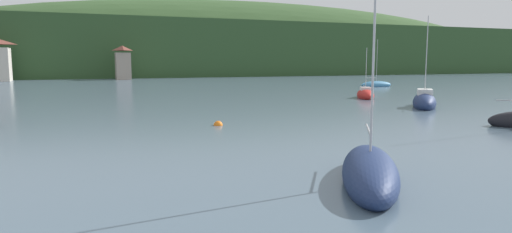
{
  "coord_description": "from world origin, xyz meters",
  "views": [
    {
      "loc": [
        -8.78,
        28.48,
        4.11
      ],
      "look_at": [
        0.0,
        50.82,
        1.1
      ],
      "focal_mm": 31.17,
      "sensor_mm": 36.0,
      "label": 1
    }
  ],
  "objects": [
    {
      "name": "sailboat_far_10",
      "position": [
        35.34,
        87.89,
        0.29
      ],
      "size": [
        5.46,
        2.02,
        7.85
      ],
      "rotation": [
        0.0,
        0.0,
        6.21
      ],
      "color": "teal",
      "rests_on": "ground_plane"
    },
    {
      "name": "shore_building_westcentral",
      "position": [
        0.0,
        131.86,
        3.63
      ],
      "size": [
        3.27,
        4.76,
        7.47
      ],
      "color": "gray",
      "rests_on": "ground_plane"
    },
    {
      "name": "sailboat_far_4",
      "position": [
        20.62,
        69.95,
        0.36
      ],
      "size": [
        3.89,
        5.45,
        5.93
      ],
      "rotation": [
        0.0,
        0.0,
        4.25
      ],
      "color": "red",
      "rests_on": "ground_plane"
    },
    {
      "name": "mooring_buoy_near",
      "position": [
        -0.72,
        55.65,
        0.0
      ],
      "size": [
        0.59,
        0.59,
        0.59
      ],
      "primitive_type": "sphere",
      "color": "orange",
      "rests_on": "ground_plane"
    },
    {
      "name": "wooded_hillside",
      "position": [
        29.21,
        177.94,
        6.09
      ],
      "size": [
        352.0,
        68.9,
        41.03
      ],
      "color": "#2D4C28",
      "rests_on": "ground_plane"
    },
    {
      "name": "sailboat_mid_7",
      "position": [
        19.66,
        59.71,
        0.47
      ],
      "size": [
        5.64,
        6.29,
        8.54
      ],
      "rotation": [
        0.0,
        0.0,
        0.89
      ],
      "color": "navy",
      "rests_on": "ground_plane"
    },
    {
      "name": "sailboat_mid_8",
      "position": [
        0.16,
        40.7,
        0.35
      ],
      "size": [
        5.1,
        6.56,
        8.33
      ],
      "rotation": [
        0.0,
        0.0,
        4.15
      ],
      "color": "navy",
      "rests_on": "ground_plane"
    }
  ]
}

